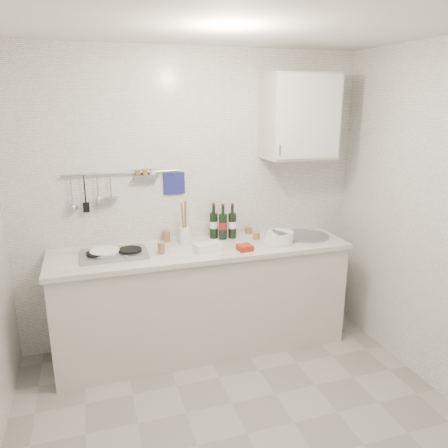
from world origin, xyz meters
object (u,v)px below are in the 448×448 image
object	(u,v)px
plate_stack_hob	(104,253)
plate_stack_sink	(279,237)
wall_cabinet	(300,117)
wine_bottles	(223,221)
utensil_crock	(185,234)

from	to	relation	value
plate_stack_hob	plate_stack_sink	bearing A→B (deg)	-3.24
wall_cabinet	wine_bottles	xyz separation A→B (m)	(-0.66, 0.06, -0.87)
wine_bottles	utensil_crock	bearing A→B (deg)	-173.02
plate_stack_sink	wine_bottles	world-z (taller)	wine_bottles
plate_stack_hob	utensil_crock	distance (m)	0.68
wall_cabinet	plate_stack_sink	distance (m)	1.03
plate_stack_hob	utensil_crock	world-z (taller)	utensil_crock
wine_bottles	utensil_crock	size ratio (longest dim) A/B	0.84
wall_cabinet	plate_stack_sink	world-z (taller)	wall_cabinet
wall_cabinet	plate_stack_sink	xyz separation A→B (m)	(-0.24, -0.19, -0.99)
wall_cabinet	wine_bottles	distance (m)	1.10
plate_stack_hob	wine_bottles	world-z (taller)	wine_bottles
plate_stack_sink	plate_stack_hob	bearing A→B (deg)	176.76
plate_stack_sink	utensil_crock	distance (m)	0.80
wine_bottles	utensil_crock	xyz separation A→B (m)	(-0.35, -0.04, -0.07)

